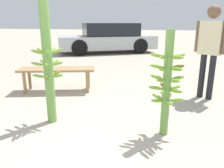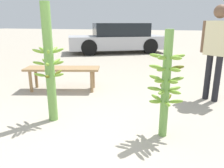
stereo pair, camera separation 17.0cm
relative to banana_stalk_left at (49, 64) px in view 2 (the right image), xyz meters
name	(u,v)px [view 2 (the right image)]	position (x,y,z in m)	size (l,w,h in m)	color
ground_plane	(84,145)	(0.70, -0.48, -0.79)	(80.00, 80.00, 0.00)	#A89E8C
banana_stalk_left	(49,64)	(0.00, 0.00, 0.00)	(0.41, 0.42, 1.57)	#6B9E47
banana_stalk_center	(166,83)	(1.50, 0.05, -0.13)	(0.42, 0.42, 1.25)	#6B9E47
vendor_person	(217,45)	(2.15, 1.60, 0.18)	(0.51, 0.36, 1.60)	black
market_bench	(62,71)	(-0.61, 1.28, -0.39)	(1.51, 0.85, 0.46)	#99754C
parked_car	(118,38)	(-1.32, 7.20, -0.16)	(4.55, 3.60, 1.30)	#B7B7BC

